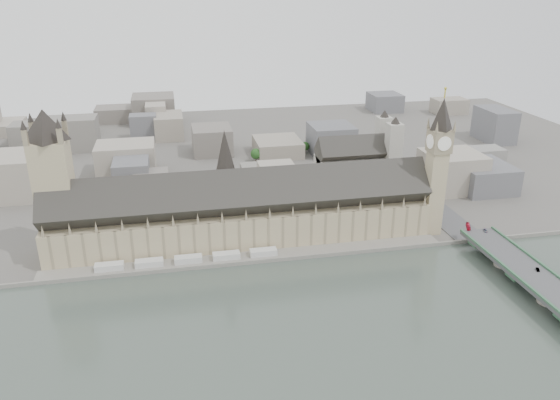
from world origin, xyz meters
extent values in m
plane|color=#595651|center=(0.00, 0.00, 0.00)|extent=(900.00, 900.00, 0.00)
cube|color=gray|center=(0.00, -15.00, 1.50)|extent=(600.00, 1.50, 3.00)
cube|color=gray|center=(0.00, -7.50, 1.00)|extent=(270.00, 15.00, 2.00)
cube|color=silver|center=(-90.00, -7.00, 4.00)|extent=(18.00, 7.00, 4.00)
cube|color=silver|center=(-65.00, -7.00, 4.00)|extent=(18.00, 7.00, 4.00)
cube|color=silver|center=(-40.00, -7.00, 4.00)|extent=(18.00, 7.00, 4.00)
cube|color=silver|center=(-15.00, -7.00, 4.00)|extent=(18.00, 7.00, 4.00)
cube|color=silver|center=(10.00, -7.00, 4.00)|extent=(18.00, 7.00, 4.00)
cube|color=tan|center=(0.00, 20.00, 12.50)|extent=(265.00, 40.00, 25.00)
cube|color=#2E2C29|center=(0.00, 20.00, 35.08)|extent=(265.00, 40.73, 40.73)
cube|color=tan|center=(138.00, 8.00, 31.00)|extent=(12.00, 12.00, 62.00)
cube|color=gray|center=(138.00, 8.00, 70.00)|extent=(14.00, 14.00, 16.00)
cylinder|color=white|center=(145.20, 8.00, 70.00)|extent=(0.60, 10.00, 10.00)
cylinder|color=white|center=(130.80, 8.00, 70.00)|extent=(0.60, 10.00, 10.00)
cylinder|color=white|center=(138.00, 15.20, 70.00)|extent=(10.00, 0.60, 10.00)
cylinder|color=white|center=(138.00, 0.80, 70.00)|extent=(10.00, 0.60, 10.00)
cone|color=#292421|center=(138.00, 8.00, 89.00)|extent=(17.00, 17.00, 22.00)
cylinder|color=yellow|center=(138.00, 8.00, 103.00)|extent=(1.00, 1.00, 6.00)
sphere|color=yellow|center=(138.00, 8.00, 106.50)|extent=(2.00, 2.00, 2.00)
cone|color=gray|center=(144.50, 14.50, 82.00)|extent=(2.40, 2.40, 8.00)
cone|color=gray|center=(131.50, 14.50, 82.00)|extent=(2.40, 2.40, 8.00)
cone|color=gray|center=(144.50, 1.50, 82.00)|extent=(2.40, 2.40, 8.00)
cone|color=gray|center=(131.50, 1.50, 82.00)|extent=(2.40, 2.40, 8.00)
cube|color=tan|center=(-122.00, 26.00, 40.00)|extent=(23.00, 23.00, 80.00)
cone|color=#292421|center=(-122.00, 26.00, 90.00)|extent=(30.00, 30.00, 20.00)
cylinder|color=gray|center=(-10.00, 26.00, 43.00)|extent=(12.00, 12.00, 20.00)
cone|color=#292421|center=(-10.00, 26.00, 67.00)|extent=(13.00, 13.00, 28.00)
cube|color=#474749|center=(162.00, -87.50, 5.12)|extent=(25.00, 325.00, 10.25)
cube|color=#A6A196|center=(105.00, 95.00, 17.00)|extent=(60.00, 28.00, 34.00)
cube|color=#2E2C29|center=(105.00, 95.00, 39.00)|extent=(60.00, 28.28, 28.28)
cube|color=#A6A196|center=(137.00, 107.00, 32.00)|extent=(12.00, 12.00, 64.00)
cube|color=#A6A196|center=(137.00, 83.00, 32.00)|extent=(12.00, 12.00, 64.00)
imported|color=red|center=(156.96, -11.63, 11.64)|extent=(6.14, 10.10, 2.79)
imported|color=gray|center=(167.19, -75.84, 10.95)|extent=(2.98, 4.47, 1.39)
imported|color=gray|center=(166.19, -18.95, 10.99)|extent=(3.51, 5.49, 1.48)
camera|label=1|loc=(-44.27, -329.54, 173.90)|focal=35.00mm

